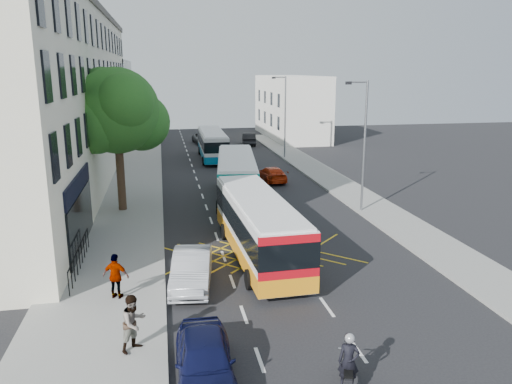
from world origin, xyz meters
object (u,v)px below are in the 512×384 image
distant_car_grey (203,138)px  pedestrian_far (116,276)px  lamp_far (284,113)px  bus_far (212,144)px  motorbike (349,364)px  distant_car_dark (249,139)px  lamp_near (363,140)px  bus_mid (237,177)px  street_tree (116,112)px  red_hatchback (272,174)px  bus_near (258,226)px  pedestrian_near (134,323)px  parked_car_silver (192,269)px  parked_car_blue (205,360)px

distant_car_grey → pedestrian_far: pedestrian_far is taller
lamp_far → bus_far: (-7.09, 1.17, -3.13)m
motorbike → distant_car_dark: bearing=103.1°
lamp_near → bus_mid: lamp_near is taller
street_tree → bus_mid: size_ratio=0.80×
red_hatchback → pedestrian_far: size_ratio=2.28×
lamp_near → lamp_far: size_ratio=1.00×
lamp_near → bus_mid: bearing=146.5°
bus_near → lamp_near: bearing=37.3°
bus_near → pedestrian_near: 9.32m
bus_mid → motorbike: bearing=-83.0°
lamp_far → distant_car_grey: (-7.13, 12.19, -3.99)m
lamp_far → motorbike: lamp_far is taller
lamp_near → lamp_far: 20.00m
bus_near → bus_mid: bearing=84.7°
parked_car_silver → distant_car_dark: (9.30, 39.15, -0.01)m
parked_car_silver → red_hatchback: bearing=75.7°
bus_far → parked_car_silver: bus_far is taller
bus_near → distant_car_dark: bus_near is taller
distant_car_dark → bus_far: bearing=66.9°
lamp_near → red_hatchback: size_ratio=1.96×
bus_near → distant_car_dark: (5.96, 36.46, -0.84)m
motorbike → distant_car_dark: motorbike is taller
bus_far → pedestrian_far: size_ratio=5.64×
lamp_near → distant_car_dark: (-1.80, 30.10, -3.90)m
bus_mid → parked_car_blue: bearing=-93.7°
parked_car_silver → distant_car_dark: bearing=84.2°
bus_far → distant_car_dark: bearing=60.5°
parked_car_silver → pedestrian_near: bearing=-105.8°
street_tree → lamp_far: (14.71, 17.03, -1.68)m
red_hatchback → pedestrian_near: (-9.70, -23.76, 0.48)m
bus_mid → bus_far: size_ratio=1.09×
parked_car_blue → distant_car_dark: (9.36, 45.91, 0.01)m
bus_mid → pedestrian_far: bearing=-107.8°
parked_car_silver → street_tree: bearing=114.3°
motorbike → bus_far: bearing=109.5°
bus_mid → parked_car_blue: bus_mid is taller
bus_far → pedestrian_near: (-6.11, -35.09, -0.41)m
distant_car_grey → parked_car_blue: bearing=-101.0°
bus_far → parked_car_blue: bus_far is taller
lamp_near → red_hatchback: lamp_near is taller
bus_far → pedestrian_far: 31.94m
lamp_near → bus_far: (-7.09, 21.17, -3.13)m
bus_near → red_hatchback: size_ratio=2.58×
parked_car_blue → pedestrian_near: pedestrian_near is taller
parked_car_blue → parked_car_silver: parked_car_silver is taller
pedestrian_near → pedestrian_far: 4.01m
bus_near → bus_mid: bus_mid is taller
motorbike → parked_car_silver: motorbike is taller
bus_mid → pedestrian_far: 16.27m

